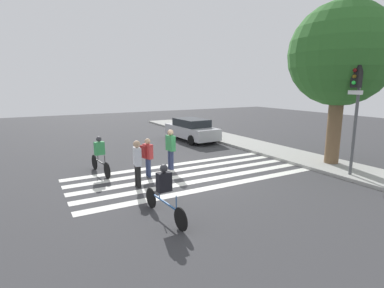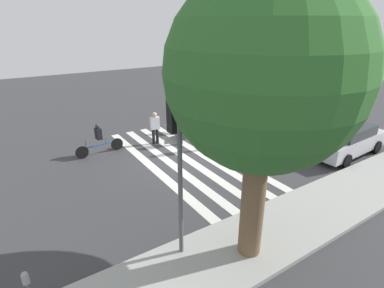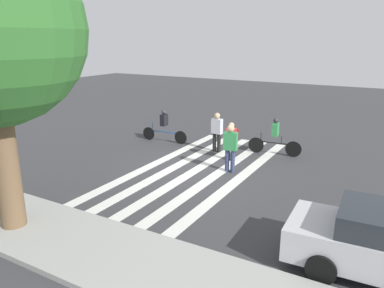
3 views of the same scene
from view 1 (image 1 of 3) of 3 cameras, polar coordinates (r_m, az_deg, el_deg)
ground_plane at (r=12.77m, az=-0.16°, el=-5.87°), size 60.00×60.00×0.00m
sidewalk_curb at (r=16.60m, az=19.08°, el=-2.23°), size 36.00×2.50×0.14m
crosswalk_stripes at (r=12.77m, az=-0.16°, el=-5.85°), size 4.02×10.00×0.01m
traffic_light at (r=13.36m, az=28.78°, el=7.82°), size 0.60×0.50×4.68m
street_tree at (r=15.24m, az=26.49°, el=14.88°), size 4.53×4.53×7.34m
pedestrian_adult_yellow_jacket at (r=12.43m, az=-8.57°, el=-1.98°), size 0.49×0.47×1.61m
pedestrian_adult_blue_shirt at (r=13.38m, az=-4.10°, el=-0.58°), size 0.52×0.28×1.81m
pedestrian_child_with_backpack at (r=11.20m, az=-10.37°, el=-3.21°), size 0.51×0.28×1.76m
cyclist_near_curb at (r=8.53m, az=-5.32°, el=-8.62°), size 2.41×0.42×1.59m
cyclist_far_lane at (r=13.24m, az=-17.17°, el=-1.87°), size 2.28×0.42×1.63m
car_parked_dark_suv at (r=20.38m, az=-0.10°, el=2.78°), size 4.62×2.06×1.49m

